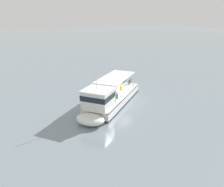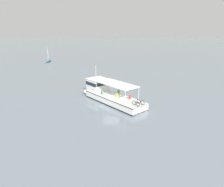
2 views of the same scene
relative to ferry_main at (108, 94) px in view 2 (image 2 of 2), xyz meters
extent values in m
plane|color=gray|center=(-2.18, -0.46, -1.02)|extent=(400.00, 400.00, 0.00)
cube|color=white|center=(-1.26, -1.01, -0.47)|extent=(10.43, 9.25, 1.10)
ellipsoid|color=white|center=(3.57, 2.87, -0.47)|extent=(3.56, 3.67, 1.01)
cube|color=black|center=(-1.26, -1.01, -0.92)|extent=(10.45, 9.28, 0.16)
cube|color=#2D2D33|center=(-1.26, -1.01, 0.00)|extent=(10.47, 9.30, 0.10)
cube|color=white|center=(2.17, 1.74, 1.03)|extent=(3.73, 3.75, 1.90)
cube|color=#19232D|center=(2.17, 1.74, 1.37)|extent=(3.80, 3.82, 0.56)
cube|color=white|center=(2.17, 1.74, 2.04)|extent=(3.95, 3.97, 0.12)
cube|color=white|center=(-1.61, -1.29, 2.13)|extent=(7.07, 6.49, 0.10)
cylinder|color=silver|center=(0.07, 1.80, 1.08)|extent=(0.08, 0.08, 2.00)
cylinder|color=silver|center=(1.77, -0.32, 1.08)|extent=(0.08, 0.08, 2.00)
cylinder|color=silver|center=(-5.00, -2.26, 1.08)|extent=(0.08, 0.08, 2.00)
cylinder|color=silver|center=(-3.30, -4.38, 1.08)|extent=(0.08, 0.08, 2.00)
cylinder|color=silver|center=(2.40, 1.93, 3.20)|extent=(0.06, 0.06, 2.20)
sphere|color=white|center=(2.50, -0.27, -0.52)|extent=(0.36, 0.36, 0.36)
sphere|color=white|center=(-0.07, -2.33, -0.52)|extent=(0.36, 0.36, 0.36)
sphere|color=white|center=(-2.49, -4.27, -0.52)|extent=(0.36, 0.36, 0.36)
torus|color=black|center=(-5.09, -3.50, 0.41)|extent=(0.55, 0.46, 0.66)
torus|color=black|center=(-5.64, -3.94, 0.41)|extent=(0.55, 0.46, 0.66)
cylinder|color=#1E478C|center=(-5.37, -3.72, 0.53)|extent=(0.58, 0.48, 0.06)
torus|color=black|center=(-4.53, -4.21, 0.41)|extent=(0.55, 0.46, 0.66)
torus|color=black|center=(-5.08, -4.64, 0.41)|extent=(0.55, 0.46, 0.66)
cylinder|color=maroon|center=(-4.80, -4.42, 0.53)|extent=(0.58, 0.48, 0.06)
cube|color=red|center=(-2.95, -3.16, 0.54)|extent=(0.37, 0.39, 0.52)
sphere|color=#9E7051|center=(-2.95, -3.16, 0.91)|extent=(0.20, 0.20, 0.20)
cube|color=yellow|center=(-2.50, -1.36, 0.54)|extent=(0.37, 0.39, 0.52)
sphere|color=beige|center=(-2.50, -1.36, 0.91)|extent=(0.20, 0.20, 0.20)
cube|color=#338C4C|center=(-0.37, -1.67, 0.54)|extent=(0.37, 0.39, 0.52)
sphere|color=#9E7051|center=(-0.37, -1.67, 0.91)|extent=(0.20, 0.20, 0.20)
cube|color=#338C4C|center=(-0.55, 0.92, 0.54)|extent=(0.37, 0.39, 0.52)
sphere|color=#9E7051|center=(-0.55, 0.92, 0.91)|extent=(0.20, 0.20, 0.20)
ellipsoid|color=teal|center=(39.66, 19.65, -0.72)|extent=(4.80, 1.42, 0.60)
cylinder|color=silver|center=(39.36, 19.65, 1.98)|extent=(0.08, 0.08, 4.80)
pyramid|color=white|center=(40.21, 19.68, 1.67)|extent=(1.70, 0.07, 4.08)
camera|label=1|loc=(10.77, 20.44, 8.99)|focal=34.09mm
camera|label=2|loc=(-31.13, 0.43, 10.26)|focal=32.96mm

